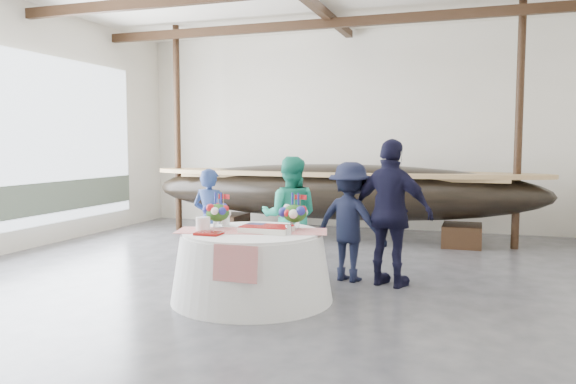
% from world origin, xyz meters
% --- Properties ---
extents(floor, '(10.00, 12.00, 0.01)m').
position_xyz_m(floor, '(0.00, 0.00, 0.00)').
color(floor, '#3D3D42').
rests_on(floor, ground).
extents(wall_back, '(10.00, 0.02, 4.50)m').
position_xyz_m(wall_back, '(0.00, 6.00, 2.25)').
color(wall_back, silver).
rests_on(wall_back, ground).
extents(open_bay, '(0.03, 7.00, 3.20)m').
position_xyz_m(open_bay, '(-4.95, 1.00, 1.83)').
color(open_bay, silver).
rests_on(open_bay, ground).
extents(longboat_display, '(8.13, 1.63, 1.52)m').
position_xyz_m(longboat_display, '(0.13, 4.29, 0.97)').
color(longboat_display, black).
rests_on(longboat_display, ground).
extents(banquet_table, '(2.01, 2.01, 0.86)m').
position_xyz_m(banquet_table, '(0.18, -0.37, 0.43)').
color(banquet_table, white).
rests_on(banquet_table, ground).
extents(tabletop_items, '(1.93, 1.04, 0.40)m').
position_xyz_m(tabletop_items, '(0.14, -0.24, 1.01)').
color(tabletop_items, red).
rests_on(tabletop_items, banquet_table).
extents(guest_woman_blue, '(0.61, 0.43, 1.57)m').
position_xyz_m(guest_woman_blue, '(-1.00, 0.86, 0.78)').
color(guest_woman_blue, navy).
rests_on(guest_woman_blue, ground).
extents(guest_woman_teal, '(0.97, 0.83, 1.75)m').
position_xyz_m(guest_woman_teal, '(0.23, 0.99, 0.88)').
color(guest_woman_teal, '#1D9778').
rests_on(guest_woman_teal, ground).
extents(guest_man_left, '(1.21, 0.88, 1.68)m').
position_xyz_m(guest_man_left, '(1.13, 0.98, 0.84)').
color(guest_man_left, black).
rests_on(guest_man_left, ground).
extents(guest_man_right, '(1.27, 0.83, 2.00)m').
position_xyz_m(guest_man_right, '(1.73, 0.84, 1.00)').
color(guest_man_right, black).
rests_on(guest_man_right, ground).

